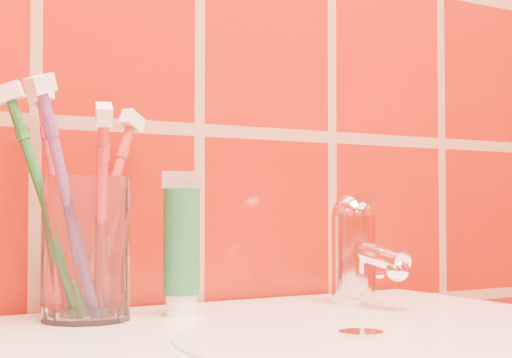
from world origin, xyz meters
TOP-DOWN VIEW (x-y plane):
  - glass_tumbler at (-0.16, 1.12)m, footprint 0.09×0.09m
  - toothpaste_tube at (-0.07, 1.10)m, footprint 0.04×0.04m
  - faucet at (0.14, 1.09)m, footprint 0.05×0.11m
  - toothbrush_0 at (-0.18, 1.09)m, footprint 0.15×0.13m
  - toothbrush_1 at (-0.18, 1.14)m, footprint 0.09×0.14m
  - toothbrush_2 at (-0.13, 1.15)m, footprint 0.17×0.16m
  - toothbrush_3 at (-0.19, 1.13)m, footprint 0.15×0.14m
  - toothbrush_4 at (-0.16, 1.08)m, footprint 0.09×0.17m

SIDE VIEW (x-z plane):
  - faucet at x=0.14m, z-range 0.85..0.97m
  - toothpaste_tube at x=-0.07m, z-range 0.85..0.99m
  - glass_tumbler at x=-0.16m, z-range 0.85..0.98m
  - toothbrush_4 at x=-0.16m, z-range 0.84..1.05m
  - toothbrush_2 at x=-0.13m, z-range 0.84..1.06m
  - toothbrush_0 at x=-0.18m, z-range 0.84..1.07m
  - toothbrush_3 at x=-0.19m, z-range 0.84..1.07m
  - toothbrush_1 at x=-0.18m, z-range 0.84..1.08m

